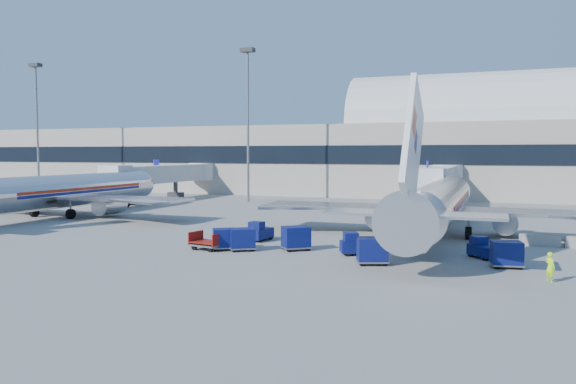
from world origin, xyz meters
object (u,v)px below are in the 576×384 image
at_px(mast_far_west, 37,109).
at_px(tug_right, 483,248).
at_px(cart_open_red, 208,244).
at_px(cart_solo_far, 507,254).
at_px(ramp_worker, 550,267).
at_px(tug_lead, 357,245).
at_px(cart_solo_near, 372,250).
at_px(barrier_near, 540,240).
at_px(airliner_mid, 58,191).
at_px(jetbridge_mid, 168,174).
at_px(airliner_main, 438,203).
at_px(mast_west, 248,102).
at_px(cart_train_b, 242,239).
at_px(tug_left, 259,232).
at_px(cart_train_a, 296,238).
at_px(cart_train_c, 225,239).
at_px(jetbridge_near, 440,178).

height_order(mast_far_west, tug_right, mast_far_west).
bearing_deg(tug_right, cart_open_red, -118.71).
bearing_deg(cart_solo_far, ramp_worker, -68.02).
relative_size(tug_lead, cart_solo_near, 1.16).
bearing_deg(barrier_near, airliner_mid, 177.13).
distance_m(jetbridge_mid, ramp_worker, 67.04).
bearing_deg(airliner_main, ramp_worker, -63.76).
distance_m(airliner_mid, mast_west, 30.57).
bearing_deg(barrier_near, mast_far_west, 160.25).
bearing_deg(cart_solo_near, cart_train_b, 149.43).
xyz_separation_m(airliner_main, mast_far_west, (-70.00, 25.49, 11.87)).
distance_m(mast_far_west, tug_left, 66.94).
height_order(cart_train_a, cart_open_red, cart_train_a).
height_order(tug_lead, cart_open_red, tug_lead).
distance_m(airliner_main, cart_solo_near, 14.70).
bearing_deg(airliner_mid, jetbridge_mid, 95.22).
height_order(mast_far_west, cart_train_c, mast_far_west).
bearing_deg(mast_far_west, cart_solo_near, -30.61).
distance_m(barrier_near, cart_train_b, 23.23).
height_order(airliner_mid, cart_train_c, airliner_mid).
bearing_deg(cart_open_red, tug_left, 83.07).
height_order(tug_left, cart_train_a, cart_train_a).
xyz_separation_m(airliner_mid, jetbridge_mid, (-2.40, 26.30, 1.00)).
relative_size(cart_train_a, ramp_worker, 1.48).
bearing_deg(cart_train_b, mast_far_west, 113.21).
xyz_separation_m(tug_right, cart_solo_near, (-6.69, -4.96, 0.27)).
xyz_separation_m(airliner_mid, cart_solo_far, (47.48, -12.33, -2.02)).
distance_m(barrier_near, tug_right, 7.95).
distance_m(mast_far_west, cart_train_b, 70.03).
bearing_deg(barrier_near, cart_train_b, -154.19).
relative_size(tug_lead, tug_left, 1.05).
bearing_deg(mast_west, tug_right, -45.73).
relative_size(airliner_main, tug_right, 15.24).
height_order(airliner_main, tug_right, airliner_main).
xyz_separation_m(jetbridge_near, tug_lead, (-2.12, -37.59, -3.18)).
xyz_separation_m(barrier_near, cart_train_b, (-20.91, -10.11, 0.44)).
bearing_deg(tug_lead, barrier_near, 9.74).
bearing_deg(tug_left, barrier_near, -67.95).
bearing_deg(cart_open_red, cart_train_a, 31.35).
bearing_deg(mast_west, jetbridge_mid, 176.79).
bearing_deg(tug_lead, tug_right, -12.44).
relative_size(cart_train_a, cart_train_b, 1.07).
bearing_deg(cart_train_c, jetbridge_near, 40.91).
bearing_deg(tug_left, airliner_mid, 82.96).
distance_m(mast_far_west, mast_west, 40.00).
bearing_deg(jetbridge_mid, airliner_main, -30.64).
bearing_deg(airliner_main, barrier_near, -17.39).
distance_m(jetbridge_near, cart_solo_far, 39.54).
height_order(cart_solo_far, cart_open_red, cart_solo_far).
bearing_deg(tug_lead, airliner_mid, 137.93).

